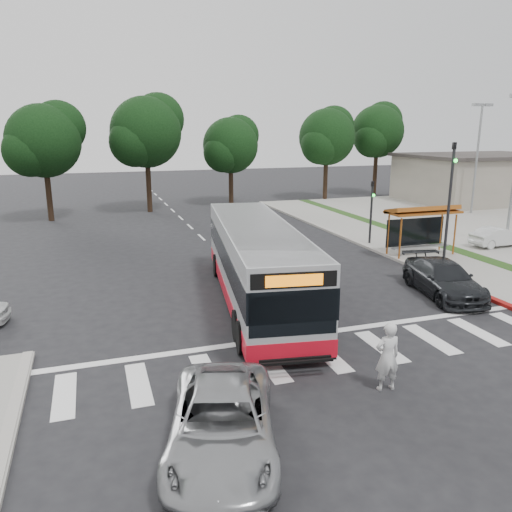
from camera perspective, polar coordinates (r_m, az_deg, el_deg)
name	(u,v)px	position (r m, az deg, el deg)	size (l,w,h in m)	color
ground	(274,305)	(20.86, 2.04, -5.60)	(140.00, 140.00, 0.00)	black
sidewalk_east	(393,244)	(32.63, 15.38, 1.34)	(4.00, 40.00, 0.12)	gray
curb_east	(365,246)	(31.58, 12.35, 1.13)	(0.30, 40.00, 0.15)	#9E9991
curb_east_red	(484,296)	(23.87, 24.60, -4.15)	(0.32, 6.00, 0.15)	maroon
commercial_building	(479,180)	(54.90, 24.17, 7.98)	(14.00, 10.00, 4.40)	gray
building_roof_cap	(482,156)	(54.74, 24.43, 10.41)	(14.60, 10.60, 0.30)	#383330
crosswalk_ladder	(327,355)	(16.63, 8.16, -11.11)	(18.00, 2.60, 0.01)	silver
bus_shelter	(422,216)	(29.77, 18.41, 4.41)	(4.20, 1.60, 2.86)	#9E521A
traffic_signal_ne_tall	(450,198)	(26.01, 21.26, 6.23)	(0.18, 0.37, 6.50)	black
traffic_signal_ne_short	(372,206)	(31.85, 13.07, 5.61)	(0.18, 0.37, 4.00)	black
lot_light_mid	(478,144)	(46.22, 24.07, 11.64)	(1.90, 0.35, 9.01)	gray
tree_ne_a	(327,136)	(51.80, 8.14, 13.41)	(6.16, 5.74, 9.30)	black
tree_ne_b	(378,131)	(56.95, 13.75, 13.76)	(6.16, 5.74, 10.02)	black
tree_north_a	(147,131)	(44.71, -12.38, 13.78)	(6.60, 6.15, 10.17)	black
tree_north_b	(231,145)	(48.22, -2.87, 12.61)	(5.72, 5.33, 8.43)	black
tree_north_c	(44,140)	(42.55, -23.03, 12.14)	(6.16, 5.74, 9.30)	black
transit_bus	(257,264)	(20.72, 0.10, -0.95)	(2.76, 12.75, 3.29)	silver
pedestrian	(387,357)	(14.52, 14.78, -11.07)	(0.73, 0.48, 2.00)	silver
dark_sedan	(443,279)	(23.33, 20.63, -2.44)	(2.08, 5.12, 1.49)	black
silver_suv_south	(222,423)	(11.81, -3.91, -18.51)	(2.37, 5.14, 1.43)	#96989B
parked_car_1	(498,237)	(33.99, 25.93, 1.99)	(1.25, 3.58, 1.18)	silver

